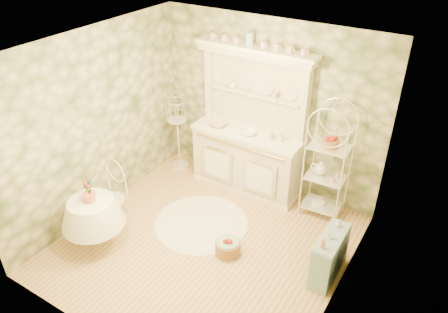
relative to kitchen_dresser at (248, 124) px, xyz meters
The scene contains 22 objects.
floor 1.91m from the kitchen_dresser, 82.50° to the right, with size 3.60×3.60×0.00m, color #D8B377.
ceiling 2.18m from the kitchen_dresser, 82.50° to the right, with size 3.60×3.60×0.00m, color white.
wall_left 2.22m from the kitchen_dresser, 136.47° to the right, with size 3.60×3.60×0.00m, color beige.
wall_right 2.52m from the kitchen_dresser, 37.23° to the right, with size 3.60×3.60×0.00m, color beige.
wall_back 0.40m from the kitchen_dresser, 54.46° to the left, with size 3.60×3.60×0.00m, color beige.
wall_front 3.33m from the kitchen_dresser, 86.55° to the right, with size 3.60×3.60×0.00m, color beige.
kitchen_dresser is the anchor object (origin of this frame).
bakers_rack 1.31m from the kitchen_dresser, ahead, with size 0.59×0.42×1.88m, color white.
side_shelf 2.30m from the kitchen_dresser, 32.51° to the right, with size 0.28×0.74×0.64m, color #8AAEC6.
round_table 2.64m from the kitchen_dresser, 115.15° to the right, with size 0.63×0.63×0.68m, color white.
cafe_chair 2.31m from the kitchen_dresser, 121.27° to the right, with size 0.39×0.39×0.85m, color white.
birdcage_stand 1.35m from the kitchen_dresser, behind, with size 0.37×0.37×1.55m, color white.
floor_basket 1.90m from the kitchen_dresser, 69.69° to the right, with size 0.32×0.32×0.21m, color #A57545.
lace_rug 1.65m from the kitchen_dresser, 94.05° to the right, with size 1.36×1.36×0.01m, color white.
bowl_floral 0.51m from the kitchen_dresser, 169.75° to the right, with size 0.29×0.29×0.07m, color white.
bowl_white 0.16m from the kitchen_dresser, 55.81° to the right, with size 0.25×0.25×0.08m, color white.
cup_left 0.62m from the kitchen_dresser, 157.16° to the left, with size 0.12×0.12×0.10m, color white.
cup_right 0.59m from the kitchen_dresser, 24.39° to the left, with size 0.11×0.11×0.10m, color white.
potted_geranium 2.51m from the kitchen_dresser, 115.32° to the right, with size 0.16×0.11×0.30m, color #3F7238.
bottle_amber 2.31m from the kitchen_dresser, 38.16° to the right, with size 0.06×0.06×0.15m, color #D38051.
bottle_blue 2.21m from the kitchen_dresser, 33.75° to the right, with size 0.05×0.05×0.10m, color #A2C2DA.
bottle_glass 2.09m from the kitchen_dresser, 27.48° to the right, with size 0.08×0.08×0.10m, color silver.
Camera 1 is at (2.60, -3.69, 4.13)m, focal length 35.00 mm.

